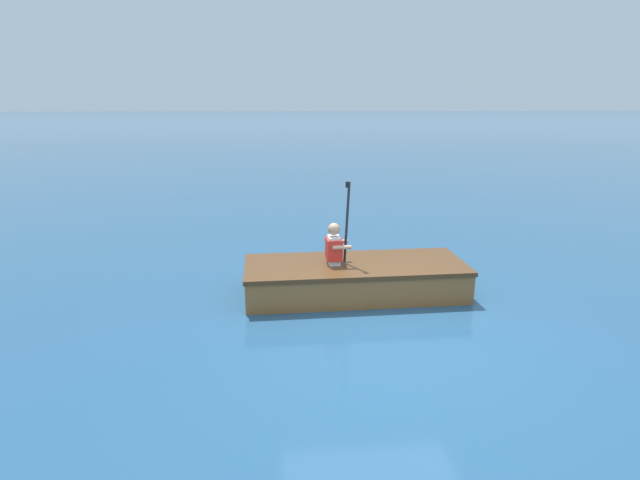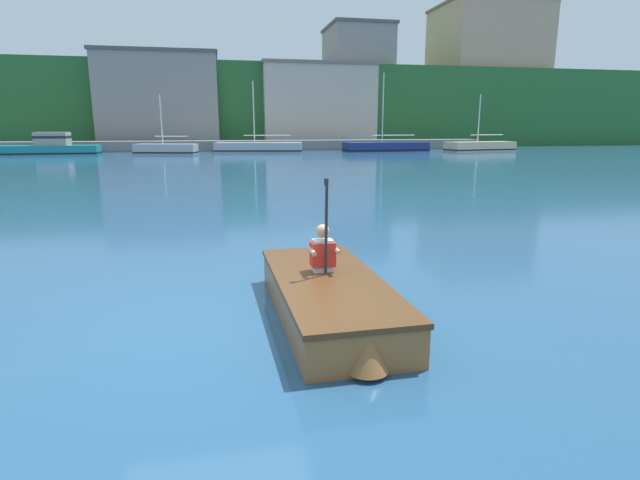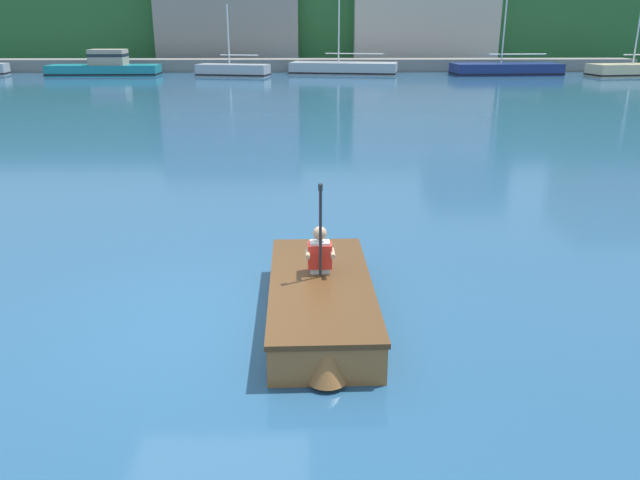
{
  "view_description": "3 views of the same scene",
  "coord_description": "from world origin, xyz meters",
  "px_view_note": "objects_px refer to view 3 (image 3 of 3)",
  "views": [
    {
      "loc": [
        -5.24,
        1.26,
        2.67
      ],
      "look_at": [
        1.4,
        0.64,
        0.82
      ],
      "focal_mm": 28.0,
      "sensor_mm": 36.0,
      "label": 1
    },
    {
      "loc": [
        0.16,
        -5.33,
        2.22
      ],
      "look_at": [
        1.4,
        0.64,
        0.82
      ],
      "focal_mm": 28.0,
      "sensor_mm": 36.0,
      "label": 2
    },
    {
      "loc": [
        1.25,
        -6.68,
        3.36
      ],
      "look_at": [
        1.4,
        0.64,
        0.82
      ],
      "focal_mm": 35.0,
      "sensor_mm": 36.0,
      "label": 3
    }
  ],
  "objects_px": {
    "moored_boat_dock_west_end": "(105,67)",
    "rowboat_foreground": "(321,299)",
    "moored_boat_dock_east_inner": "(636,70)",
    "moored_boat_dock_west_inner": "(344,69)",
    "moored_boat_dock_center_near": "(506,69)",
    "person_paddler": "(320,252)",
    "moored_boat_dock_east_end": "(233,71)"
  },
  "relations": [
    {
      "from": "rowboat_foreground",
      "to": "person_paddler",
      "type": "xyz_separation_m",
      "value": [
        -0.01,
        0.35,
        0.47
      ]
    },
    {
      "from": "moored_boat_dock_east_inner",
      "to": "moored_boat_dock_east_end",
      "type": "bearing_deg",
      "value": 179.08
    },
    {
      "from": "moored_boat_dock_east_inner",
      "to": "moored_boat_dock_east_end",
      "type": "distance_m",
      "value": 27.35
    },
    {
      "from": "person_paddler",
      "to": "moored_boat_dock_east_inner",
      "type": "bearing_deg",
      "value": 58.42
    },
    {
      "from": "moored_boat_dock_west_end",
      "to": "rowboat_foreground",
      "type": "relative_size",
      "value": 2.32
    },
    {
      "from": "moored_boat_dock_west_end",
      "to": "moored_boat_dock_center_near",
      "type": "xyz_separation_m",
      "value": [
        27.74,
        -0.22,
        -0.2
      ]
    },
    {
      "from": "moored_boat_dock_west_inner",
      "to": "rowboat_foreground",
      "type": "height_order",
      "value": "moored_boat_dock_west_inner"
    },
    {
      "from": "rowboat_foreground",
      "to": "moored_boat_dock_east_inner",
      "type": "bearing_deg",
      "value": 58.67
    },
    {
      "from": "rowboat_foreground",
      "to": "person_paddler",
      "type": "relative_size",
      "value": 2.8
    },
    {
      "from": "moored_boat_dock_east_end",
      "to": "moored_boat_dock_east_inner",
      "type": "bearing_deg",
      "value": -0.92
    },
    {
      "from": "moored_boat_dock_east_end",
      "to": "rowboat_foreground",
      "type": "relative_size",
      "value": 1.57
    },
    {
      "from": "moored_boat_dock_center_near",
      "to": "person_paddler",
      "type": "distance_m",
      "value": 39.86
    },
    {
      "from": "moored_boat_dock_west_inner",
      "to": "moored_boat_dock_center_near",
      "type": "bearing_deg",
      "value": -4.77
    },
    {
      "from": "moored_boat_dock_east_end",
      "to": "moored_boat_dock_west_end",
      "type": "bearing_deg",
      "value": 173.13
    },
    {
      "from": "moored_boat_dock_center_near",
      "to": "moored_boat_dock_east_end",
      "type": "xyz_separation_m",
      "value": [
        -18.83,
        -0.85,
        0.01
      ]
    },
    {
      "from": "moored_boat_dock_west_end",
      "to": "person_paddler",
      "type": "height_order",
      "value": "moored_boat_dock_west_end"
    },
    {
      "from": "moored_boat_dock_west_inner",
      "to": "moored_boat_dock_east_end",
      "type": "distance_m",
      "value": 7.8
    },
    {
      "from": "moored_boat_dock_west_inner",
      "to": "moored_boat_dock_east_end",
      "type": "height_order",
      "value": "moored_boat_dock_west_inner"
    },
    {
      "from": "person_paddler",
      "to": "rowboat_foreground",
      "type": "bearing_deg",
      "value": -88.86
    },
    {
      "from": "moored_boat_dock_east_end",
      "to": "rowboat_foreground",
      "type": "distance_m",
      "value": 37.28
    },
    {
      "from": "moored_boat_dock_east_end",
      "to": "moored_boat_dock_west_inner",
      "type": "bearing_deg",
      "value": 13.25
    },
    {
      "from": "moored_boat_dock_center_near",
      "to": "moored_boat_dock_east_end",
      "type": "height_order",
      "value": "moored_boat_dock_center_near"
    },
    {
      "from": "moored_boat_dock_west_inner",
      "to": "person_paddler",
      "type": "height_order",
      "value": "moored_boat_dock_west_inner"
    },
    {
      "from": "moored_boat_dock_west_end",
      "to": "moored_boat_dock_west_inner",
      "type": "distance_m",
      "value": 16.52
    },
    {
      "from": "moored_boat_dock_east_inner",
      "to": "rowboat_foreground",
      "type": "height_order",
      "value": "moored_boat_dock_east_inner"
    },
    {
      "from": "moored_boat_dock_west_inner",
      "to": "moored_boat_dock_east_end",
      "type": "bearing_deg",
      "value": -166.75
    },
    {
      "from": "moored_boat_dock_west_inner",
      "to": "rowboat_foreground",
      "type": "xyz_separation_m",
      "value": [
        -2.46,
        -38.71,
        -0.12
      ]
    },
    {
      "from": "moored_boat_dock_west_end",
      "to": "moored_boat_dock_east_inner",
      "type": "height_order",
      "value": "moored_boat_dock_east_inner"
    },
    {
      "from": "moored_boat_dock_east_inner",
      "to": "rowboat_foreground",
      "type": "xyz_separation_m",
      "value": [
        -22.21,
        -36.48,
        -0.13
      ]
    },
    {
      "from": "moored_boat_dock_east_end",
      "to": "person_paddler",
      "type": "distance_m",
      "value": 36.93
    },
    {
      "from": "moored_boat_dock_west_end",
      "to": "moored_boat_dock_center_near",
      "type": "distance_m",
      "value": 27.74
    },
    {
      "from": "moored_boat_dock_east_inner",
      "to": "moored_boat_dock_east_end",
      "type": "height_order",
      "value": "moored_boat_dock_east_inner"
    }
  ]
}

